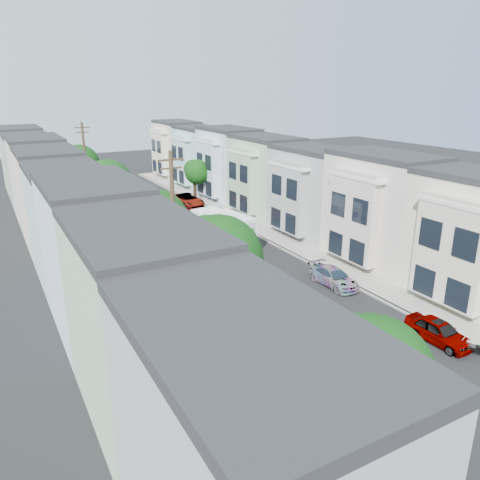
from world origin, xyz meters
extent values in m
plane|color=black|center=(0.00, 0.00, 0.00)|extent=(160.00, 160.00, 0.00)
cube|color=black|center=(0.00, 15.00, 0.01)|extent=(12.00, 70.00, 0.02)
cube|color=gray|center=(-6.05, 15.00, 0.07)|extent=(0.30, 70.00, 0.15)
cube|color=gray|center=(6.05, 15.00, 0.07)|extent=(0.30, 70.00, 0.15)
cube|color=gray|center=(-7.35, 15.00, 0.07)|extent=(2.60, 70.00, 0.15)
cube|color=gray|center=(7.35, 15.00, 0.07)|extent=(2.60, 70.00, 0.15)
cube|color=gold|center=(0.00, 15.00, 0.00)|extent=(0.12, 70.00, 0.01)
cube|color=#A2A2A2|center=(-11.15, 15.00, 0.00)|extent=(5.00, 70.00, 8.50)
cube|color=#A2A2A2|center=(11.15, 15.00, 0.00)|extent=(5.00, 70.00, 8.50)
cylinder|color=black|center=(-6.60, -15.01, 1.70)|extent=(0.44, 0.44, 3.41)
sphere|color=#195E14|center=(-6.30, -15.01, 4.85)|extent=(4.12, 4.12, 4.12)
cylinder|color=black|center=(-6.60, -4.01, 1.81)|extent=(0.44, 0.44, 3.61)
sphere|color=#195E14|center=(-6.30, -4.01, 5.26)|extent=(4.70, 4.70, 4.70)
cylinder|color=black|center=(-6.60, 5.79, 1.55)|extent=(0.44, 0.44, 3.11)
sphere|color=#195E14|center=(-6.30, 5.79, 4.75)|extent=(4.70, 4.70, 4.70)
cylinder|color=black|center=(-6.60, 18.90, 1.70)|extent=(0.44, 0.44, 3.41)
sphere|color=#195E14|center=(-6.30, 18.90, 5.05)|extent=(4.70, 4.70, 4.70)
cylinder|color=black|center=(-6.60, 32.24, 1.70)|extent=(0.44, 0.44, 3.39)
sphere|color=#195E14|center=(-6.30, 32.24, 5.04)|extent=(4.70, 4.70, 4.70)
cylinder|color=black|center=(6.60, 28.51, 1.29)|extent=(0.44, 0.44, 2.58)
sphere|color=#195E14|center=(6.90, 28.51, 3.67)|extent=(3.10, 3.10, 3.10)
cylinder|color=#42301E|center=(-6.30, 2.00, 5.00)|extent=(0.26, 0.26, 10.00)
cube|color=#42301E|center=(-6.30, 2.00, 9.60)|extent=(1.60, 0.12, 0.12)
cylinder|color=#42301E|center=(-6.30, 28.00, 5.00)|extent=(0.26, 0.26, 10.00)
cube|color=#42301E|center=(-6.30, 28.00, 9.60)|extent=(1.60, 0.12, 0.12)
cube|color=white|center=(1.64, 9.99, 1.98)|extent=(2.54, 4.56, 2.49)
cube|color=white|center=(1.64, 13.33, 1.88)|extent=(2.54, 2.12, 2.29)
cube|color=black|center=(1.64, 10.94, 0.60)|extent=(2.34, 6.54, 0.25)
cube|color=#2D0A51|center=(1.27, 7.71, 2.27)|extent=(0.95, 0.04, 0.47)
cube|color=#198C1E|center=(2.12, 7.71, 2.27)|extent=(0.74, 0.04, 0.47)
cylinder|color=black|center=(0.50, 8.74, 0.48)|extent=(0.30, 0.95, 0.95)
cylinder|color=black|center=(2.79, 8.74, 0.48)|extent=(0.30, 0.95, 0.95)
cylinder|color=black|center=(0.50, 13.01, 0.48)|extent=(0.30, 0.95, 0.95)
cylinder|color=black|center=(2.79, 13.01, 0.48)|extent=(0.30, 0.95, 0.95)
imported|color=black|center=(2.68, 21.49, 0.66)|extent=(1.84, 4.17, 1.32)
imported|color=black|center=(-4.90, -7.60, 0.75)|extent=(2.19, 5.03, 1.50)
imported|color=silver|center=(-4.90, 1.29, 0.71)|extent=(2.28, 4.84, 1.42)
imported|color=#540D1F|center=(-4.90, 12.46, 0.74)|extent=(2.42, 5.08, 1.48)
imported|color=#3B3B3B|center=(4.90, -9.26, 0.67)|extent=(1.73, 4.17, 1.34)
imported|color=white|center=(4.90, -0.18, 0.63)|extent=(1.78, 4.19, 1.25)
imported|color=black|center=(4.90, 18.40, 0.73)|extent=(2.46, 5.27, 1.46)
imported|color=#111E40|center=(4.90, 26.75, 0.73)|extent=(2.75, 5.39, 1.46)
cylinder|color=black|center=(5.28, -10.60, 0.34)|extent=(0.13, 0.68, 0.68)
cube|color=black|center=(5.28, -11.35, 0.53)|extent=(0.24, 1.18, 0.19)
cube|color=#B2B2B2|center=(5.28, -11.08, 0.75)|extent=(0.30, 0.47, 0.24)
camera|label=1|loc=(-16.10, -24.23, 13.74)|focal=35.00mm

